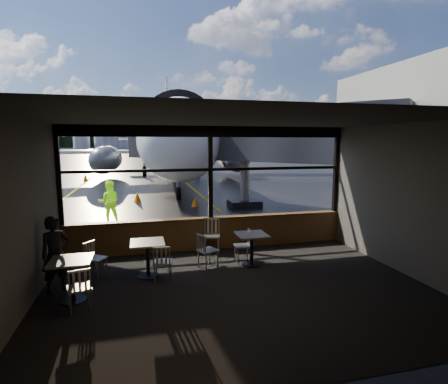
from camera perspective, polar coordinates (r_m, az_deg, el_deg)
name	(u,v)px	position (r m, az deg, el deg)	size (l,w,h in m)	color
ground_plane	(144,151)	(129.66, -12.92, 6.57)	(520.00, 520.00, 0.00)	black
carpet_floor	(240,290)	(7.53, 2.56, -15.76)	(8.00, 6.00, 0.01)	black
ceiling	(241,119)	(6.90, 2.75, 11.78)	(8.00, 6.00, 0.04)	#38332D
wall_left	(19,218)	(7.04, -30.46, -3.72)	(0.04, 6.00, 3.50)	#4E483E
wall_right	(409,200)	(8.98, 27.96, -1.21)	(0.04, 6.00, 3.50)	#4E483E
wall_back	(312,254)	(4.30, 14.13, -9.84)	(8.00, 0.04, 3.50)	#4E483E
window_sill	(211,233)	(10.14, -2.20, -6.78)	(8.00, 0.28, 0.90)	#513418
window_header	(210,132)	(9.81, -2.29, 9.82)	(8.00, 0.18, 0.30)	black
mullion_left	(58,176)	(9.85, -25.41, 2.34)	(0.12, 0.12, 2.60)	black
mullion_centre	(210,173)	(9.84, -2.25, 3.11)	(0.12, 0.12, 2.60)	black
mullion_right	(336,170)	(11.30, 17.81, 3.38)	(0.12, 0.12, 2.60)	black
window_transom	(210,169)	(9.83, -2.26, 3.69)	(8.00, 0.10, 0.08)	black
airliner	(170,111)	(31.58, -8.73, 12.98)	(31.55, 37.86, 11.57)	white
jet_bridge	(264,158)	(16.11, 6.48, 5.60)	(8.87, 10.84, 4.73)	#28282A
cafe_table_near	(252,250)	(8.85, 4.55, -9.37)	(0.73, 0.73, 0.81)	gray
cafe_table_mid	(148,259)	(8.29, -12.32, -10.68)	(0.75, 0.75, 0.83)	#ADA79F
cafe_table_left	(72,280)	(7.53, -23.53, -13.09)	(0.76, 0.76, 0.84)	gray
chair_near_e	(243,246)	(9.02, 3.09, -8.85)	(0.47, 0.47, 0.86)	#BCB6A9
chair_near_w	(208,251)	(8.61, -2.65, -9.57)	(0.48, 0.48, 0.88)	beige
chair_near_n	(212,236)	(9.74, -2.04, -7.22)	(0.53, 0.53, 0.97)	beige
chair_mid_s	(163,262)	(8.00, -9.97, -11.25)	(0.46, 0.46, 0.84)	#B0AB9F
chair_mid_w	(96,259)	(8.69, -20.18, -10.20)	(0.44, 0.44, 0.80)	#B5AFA4
chair_left_s	(79,288)	(7.09, -22.58, -14.33)	(0.46, 0.46, 0.85)	#AEA89D
passenger	(56,255)	(7.99, -25.81, -9.18)	(0.58, 0.38, 1.59)	black
ground_crew	(109,202)	(13.82, -18.23, -1.62)	(0.79, 0.62, 1.64)	#BFF219
cone_nose	(195,201)	(16.82, -4.73, -1.52)	(0.36, 0.36, 0.50)	#E75D07
cone_wing	(85,177)	(30.00, -21.69, 2.23)	(0.40, 0.40, 0.56)	orange
terminal_annex	(435,144)	(17.01, 31.16, 6.77)	(5.00, 7.00, 6.00)	gray
hangar_mid	(142,139)	(194.63, -13.27, 8.48)	(38.00, 15.00, 10.00)	silver
hangar_right	(252,137)	(197.59, 4.63, 8.95)	(50.00, 20.00, 12.00)	silver
fuel_tank_a	(82,142)	(193.65, -22.23, 7.51)	(8.00, 8.00, 6.00)	silver
fuel_tank_b	(102,142)	(192.46, -19.26, 7.66)	(8.00, 8.00, 6.00)	silver
fuel_tank_c	(122,142)	(191.78, -16.26, 7.79)	(8.00, 8.00, 6.00)	silver
treeline	(141,137)	(219.63, -13.34, 8.67)	(360.00, 3.00, 12.00)	black
cone_extra	(137,197)	(18.58, -13.98, -0.77)	(0.38, 0.38, 0.53)	#EB5407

